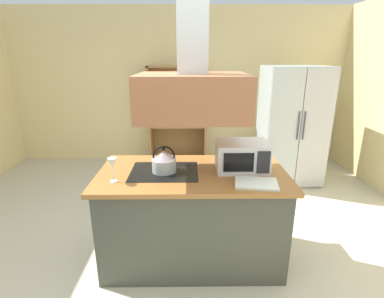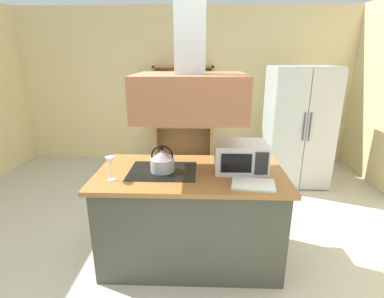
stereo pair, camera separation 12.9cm
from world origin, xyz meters
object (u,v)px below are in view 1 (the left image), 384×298
object	(u,v)px
dish_cabinet	(178,121)
cutting_board	(256,183)
wine_glass_on_counter	(112,164)
microwave	(242,156)
kettle	(164,161)
refrigerator	(291,125)

from	to	relation	value
dish_cabinet	cutting_board	bearing A→B (deg)	-76.11
wine_glass_on_counter	microwave	bearing A→B (deg)	13.34
cutting_board	wine_glass_on_counter	world-z (taller)	wine_glass_on_counter
dish_cabinet	kettle	bearing A→B (deg)	-90.51
microwave	kettle	bearing A→B (deg)	-175.94
microwave	wine_glass_on_counter	size ratio (longest dim) A/B	2.23
kettle	cutting_board	world-z (taller)	kettle
microwave	wine_glass_on_counter	xyz separation A→B (m)	(-1.10, -0.26, 0.02)
kettle	microwave	bearing A→B (deg)	4.06
wine_glass_on_counter	cutting_board	bearing A→B (deg)	-3.28
wine_glass_on_counter	kettle	bearing A→B (deg)	27.79
microwave	wine_glass_on_counter	world-z (taller)	microwave
kettle	microwave	world-z (taller)	microwave
cutting_board	microwave	distance (m)	0.36
cutting_board	wine_glass_on_counter	distance (m)	1.18
cutting_board	microwave	size ratio (longest dim) A/B	0.74
kettle	dish_cabinet	bearing A→B (deg)	89.49
dish_cabinet	microwave	distance (m)	2.77
refrigerator	wine_glass_on_counter	world-z (taller)	refrigerator
refrigerator	cutting_board	world-z (taller)	refrigerator
kettle	wine_glass_on_counter	size ratio (longest dim) A/B	1.17
dish_cabinet	microwave	xyz separation A→B (m)	(0.68, -2.67, 0.27)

